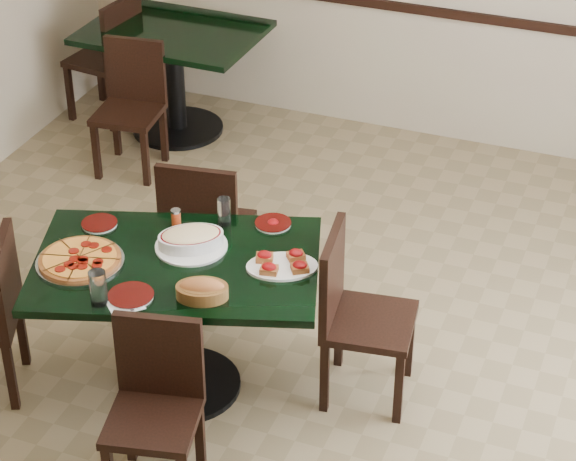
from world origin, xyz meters
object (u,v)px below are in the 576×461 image
at_px(chair_near, 156,399).
at_px(back_chair_near, 132,99).
at_px(bruschetta_platter, 282,264).
at_px(main_table, 178,293).
at_px(back_chair_left, 112,52).
at_px(pepperoni_pizza, 80,259).
at_px(chair_right, 353,308).
at_px(back_table, 174,61).
at_px(lasagna_casserole, 191,239).
at_px(chair_far, 204,225).
at_px(bread_basket, 202,290).

relative_size(chair_near, back_chair_near, 0.96).
bearing_deg(chair_near, bruschetta_platter, 54.66).
distance_m(main_table, chair_near, 0.62).
xyz_separation_m(back_chair_near, back_chair_left, (-0.44, 0.55, 0.03)).
distance_m(main_table, pepperoni_pizza, 0.48).
relative_size(back_chair_near, bruschetta_platter, 2.15).
bearing_deg(chair_right, back_chair_near, 43.30).
bearing_deg(back_table, lasagna_casserole, -60.54).
height_order(main_table, lasagna_casserole, lasagna_casserole).
relative_size(back_chair_left, pepperoni_pizza, 2.22).
distance_m(chair_far, bruschetta_platter, 0.90).
bearing_deg(bread_basket, chair_far, 96.18).
bearing_deg(lasagna_casserole, chair_far, 75.72).
bearing_deg(back_chair_left, chair_near, 39.20).
relative_size(chair_far, back_chair_left, 1.00).
bearing_deg(back_table, main_table, -62.11).
relative_size(main_table, back_chair_near, 1.77).
bearing_deg(chair_right, back_table, 34.70).
height_order(back_table, lasagna_casserole, lasagna_casserole).
bearing_deg(main_table, chair_right, 2.27).
bearing_deg(bread_basket, back_chair_left, 107.22).
bearing_deg(back_chair_near, pepperoni_pizza, -73.79).
bearing_deg(pepperoni_pizza, chair_near, -35.77).
height_order(chair_far, back_chair_near, chair_far).
bearing_deg(back_chair_left, main_table, 42.22).
relative_size(main_table, back_chair_left, 1.67).
bearing_deg(chair_near, back_chair_left, 109.31).
bearing_deg(back_chair_near, main_table, -62.88).
height_order(chair_far, bruschetta_platter, chair_far).
height_order(back_table, bruschetta_platter, bruschetta_platter).
xyz_separation_m(back_table, bread_basket, (1.46, -2.68, 0.27)).
relative_size(chair_far, bruschetta_platter, 2.28).
xyz_separation_m(back_table, back_chair_near, (-0.05, -0.53, -0.05)).
xyz_separation_m(chair_near, back_chair_near, (-1.45, 2.52, 0.02)).
relative_size(back_table, pepperoni_pizza, 2.90).
distance_m(back_chair_left, bread_basket, 3.34).
xyz_separation_m(back_table, chair_right, (2.00, -2.18, -0.03)).
bearing_deg(chair_right, lasagna_casserole, 93.48).
bearing_deg(back_table, back_chair_left, 179.04).
height_order(lasagna_casserole, bread_basket, bread_basket).
bearing_deg(lasagna_casserole, bruschetta_platter, -34.79).
distance_m(bread_basket, bruschetta_platter, 0.42).
height_order(main_table, bread_basket, bread_basket).
xyz_separation_m(chair_far, chair_right, (0.95, -0.40, -0.01)).
relative_size(chair_near, chair_right, 0.92).
relative_size(main_table, back_table, 1.28).
distance_m(back_chair_near, bread_basket, 2.64).
height_order(main_table, chair_far, chair_far).
bearing_deg(pepperoni_pizza, back_chair_left, 116.33).
bearing_deg(main_table, bread_basket, -60.31).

